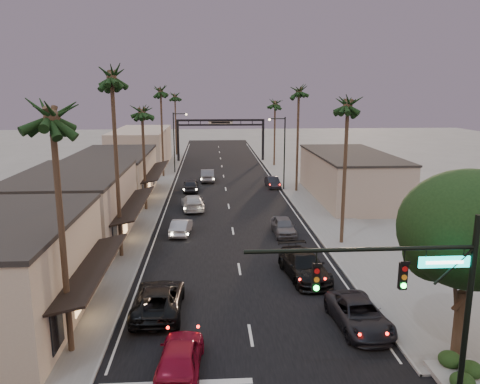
{
  "coord_description": "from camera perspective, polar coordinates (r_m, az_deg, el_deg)",
  "views": [
    {
      "loc": [
        -1.94,
        -11.5,
        12.14
      ],
      "look_at": [
        0.93,
        32.66,
        2.5
      ],
      "focal_mm": 35.0,
      "sensor_mm": 36.0,
      "label": 1
    }
  ],
  "objects": [
    {
      "name": "corner_tree",
      "position": [
        22.96,
        26.35,
        -4.59
      ],
      "size": [
        6.2,
        6.2,
        8.8
      ],
      "color": "#38281C",
      "rests_on": "ground"
    },
    {
      "name": "oncoming_dgrey",
      "position": [
        57.63,
        -6.02,
        0.84
      ],
      "size": [
        1.87,
        4.51,
        1.53
      ],
      "primitive_type": "imported",
      "rotation": [
        0.0,
        0.0,
        3.16
      ],
      "color": "black",
      "rests_on": "ground"
    },
    {
      "name": "traffic_signal",
      "position": [
        18.66,
        21.12,
        -10.81
      ],
      "size": [
        8.51,
        0.22,
        7.8
      ],
      "color": "black",
      "rests_on": "ground"
    },
    {
      "name": "palm_ld",
      "position": [
        66.83,
        -9.67,
        12.36
      ],
      "size": [
        3.2,
        3.2,
        14.2
      ],
      "color": "#38281C",
      "rests_on": "ground"
    },
    {
      "name": "streetlight_right",
      "position": [
        57.59,
        5.18,
        5.45
      ],
      "size": [
        2.13,
        0.3,
        9.0
      ],
      "color": "black",
      "rests_on": "ground"
    },
    {
      "name": "oncoming_silver",
      "position": [
        40.61,
        -7.19,
        -4.22
      ],
      "size": [
        1.87,
        4.2,
        1.34
      ],
      "primitive_type": "imported",
      "rotation": [
        0.0,
        0.0,
        3.03
      ],
      "color": "#95959A",
      "rests_on": "ground"
    },
    {
      "name": "road",
      "position": [
        57.82,
        -1.72,
        0.17
      ],
      "size": [
        14.0,
        120.0,
        0.02
      ],
      "primitive_type": "cube",
      "color": "black",
      "rests_on": "ground"
    },
    {
      "name": "curbside_black",
      "position": [
        31.45,
        7.82,
        -8.87
      ],
      "size": [
        3.12,
        6.1,
        1.69
      ],
      "primitive_type": "imported",
      "rotation": [
        0.0,
        0.0,
        0.13
      ],
      "color": "black",
      "rests_on": "ground"
    },
    {
      "name": "oncoming_pickup",
      "position": [
        27.0,
        -9.9,
        -12.75
      ],
      "size": [
        2.68,
        5.74,
        1.59
      ],
      "primitive_type": "imported",
      "rotation": [
        0.0,
        0.0,
        3.14
      ],
      "color": "black",
      "rests_on": "ground"
    },
    {
      "name": "curbside_grey",
      "position": [
        40.33,
        5.32,
        -4.18
      ],
      "size": [
        1.88,
        4.42,
        1.49
      ],
      "primitive_type": "imported",
      "rotation": [
        0.0,
        0.0,
        0.03
      ],
      "color": "#4B4B50",
      "rests_on": "ground"
    },
    {
      "name": "palm_ra",
      "position": [
        37.03,
        13.05,
        10.9
      ],
      "size": [
        3.2,
        3.2,
        13.2
      ],
      "color": "#38281C",
      "rests_on": "ground"
    },
    {
      "name": "oncoming_red",
      "position": [
        21.74,
        -7.32,
        -19.26
      ],
      "size": [
        2.16,
        4.78,
        1.59
      ],
      "primitive_type": "imported",
      "rotation": [
        0.0,
        0.0,
        3.08
      ],
      "color": "maroon",
      "rests_on": "ground"
    },
    {
      "name": "palm_rc",
      "position": [
        76.25,
        4.3,
        11.0
      ],
      "size": [
        3.2,
        3.2,
        12.2
      ],
      "color": "#38281C",
      "rests_on": "ground"
    },
    {
      "name": "storefront_dist",
      "position": [
        77.83,
        -11.92,
        5.28
      ],
      "size": [
        8.0,
        20.0,
        6.0
      ],
      "primitive_type": "cube",
      "color": "#9F8F7F",
      "rests_on": "ground"
    },
    {
      "name": "planter",
      "position": [
        23.39,
        25.4,
        -20.27
      ],
      "size": [
        2.2,
        2.6,
        0.24
      ],
      "primitive_type": "cube",
      "color": "gray",
      "rests_on": "ground"
    },
    {
      "name": "streetlight_left",
      "position": [
        70.01,
        -7.84,
        6.59
      ],
      "size": [
        2.13,
        0.3,
        9.0
      ],
      "color": "black",
      "rests_on": "ground"
    },
    {
      "name": "oncoming_white",
      "position": [
        48.75,
        -5.79,
        -1.26
      ],
      "size": [
        2.75,
        5.51,
        1.54
      ],
      "primitive_type": "imported",
      "rotation": [
        0.0,
        0.0,
        3.26
      ],
      "color": "#B0B0B0",
      "rests_on": "ground"
    },
    {
      "name": "storefront_mid",
      "position": [
        40.21,
        -19.59,
        -1.94
      ],
      "size": [
        8.0,
        14.0,
        5.5
      ],
      "primitive_type": "cube",
      "color": "#9F8F7F",
      "rests_on": "ground"
    },
    {
      "name": "palm_lb",
      "position": [
        34.18,
        -15.43,
        13.95
      ],
      "size": [
        3.2,
        3.2,
        15.2
      ],
      "color": "#38281C",
      "rests_on": "ground"
    },
    {
      "name": "palm_rb",
      "position": [
        56.49,
        7.2,
        12.47
      ],
      "size": [
        3.2,
        3.2,
        14.2
      ],
      "color": "#38281C",
      "rests_on": "ground"
    },
    {
      "name": "palm_far",
      "position": [
        89.73,
        -7.95,
        11.73
      ],
      "size": [
        3.2,
        3.2,
        13.2
      ],
      "color": "#38281C",
      "rests_on": "ground"
    },
    {
      "name": "curbside_far",
      "position": [
        59.77,
        4.0,
        1.2
      ],
      "size": [
        1.73,
        4.2,
        1.35
      ],
      "primitive_type": "imported",
      "rotation": [
        0.0,
        0.0,
        0.07
      ],
      "color": "black",
      "rests_on": "ground"
    },
    {
      "name": "palm_lc",
      "position": [
        47.99,
        -11.88,
        10.04
      ],
      "size": [
        3.2,
        3.2,
        12.2
      ],
      "color": "#38281C",
      "rests_on": "ground"
    },
    {
      "name": "palm_la",
      "position": [
        21.56,
        -22.04,
        9.56
      ],
      "size": [
        3.2,
        3.2,
        13.2
      ],
      "color": "#38281C",
      "rests_on": "ground"
    },
    {
      "name": "sidewalk_right",
      "position": [
        65.64,
        6.38,
        1.61
      ],
      "size": [
        5.0,
        92.0,
        0.12
      ],
      "primitive_type": "cube",
      "color": "slate",
      "rests_on": "ground"
    },
    {
      "name": "curbside_near",
      "position": [
        25.89,
        14.3,
        -14.27
      ],
      "size": [
        2.74,
        5.37,
        1.45
      ],
      "primitive_type": "imported",
      "rotation": [
        0.0,
        0.0,
        0.06
      ],
      "color": "black",
      "rests_on": "ground"
    },
    {
      "name": "sidewalk_left",
      "position": [
        65.08,
        -10.33,
        1.39
      ],
      "size": [
        5.0,
        92.0,
        0.12
      ],
      "primitive_type": "cube",
      "color": "slate",
      "rests_on": "ground"
    },
    {
      "name": "oncoming_grey_far",
      "position": [
        63.84,
        -3.98,
        2.05
      ],
      "size": [
        1.8,
        5.06,
        1.66
      ],
      "primitive_type": "imported",
      "rotation": [
        0.0,
        0.0,
        3.15
      ],
      "color": "#525358",
      "rests_on": "ground"
    },
    {
      "name": "ground",
      "position": [
        52.94,
        -1.52,
        -0.97
      ],
      "size": [
        200.0,
        200.0,
        0.0
      ],
      "primitive_type": "plane",
      "color": "slate",
      "rests_on": "ground"
    },
    {
      "name": "building_right",
      "position": [
        54.76,
        13.27,
        1.82
      ],
      "size": [
        8.0,
        18.0,
        5.0
      ],
      "primitive_type": "cube",
      "color": "#9F8F7F",
      "rests_on": "ground"
    },
    {
      "name": "storefront_far",
      "position": [
        55.47,
        -15.17,
        1.85
      ],
      "size": [
        8.0,
        16.0,
        5.0
      ],
      "primitive_type": "cube",
      "color": "tan",
      "rests_on": "ground"
    },
    {
      "name": "arch",
      "position": [
        81.79,
        -2.37,
        7.64
      ],
      "size": [
        15.2,
        0.4,
        7.27
      ],
      "color": "black",
      "rests_on": "ground"
    }
  ]
}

